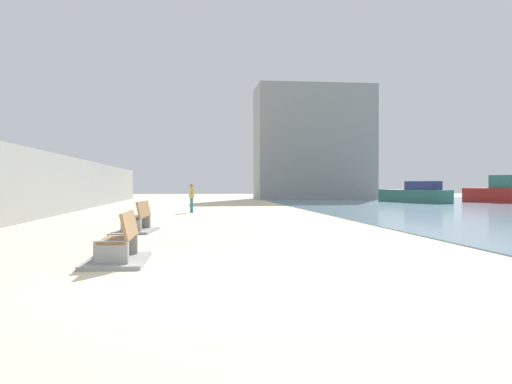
% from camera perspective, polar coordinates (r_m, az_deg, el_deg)
% --- Properties ---
extents(ground_plane, '(120.00, 120.00, 0.00)m').
position_cam_1_polar(ground_plane, '(26.30, -5.57, -2.48)').
color(ground_plane, beige).
extents(seawall, '(0.80, 64.00, 3.01)m').
position_cam_1_polar(seawall, '(27.17, -21.60, 0.75)').
color(seawall, gray).
rests_on(seawall, ground).
extents(bench_near, '(1.13, 2.11, 0.98)m').
position_cam_1_polar(bench_near, '(10.54, -14.56, -6.11)').
color(bench_near, gray).
rests_on(bench_near, ground).
extents(bench_far, '(1.33, 2.21, 0.98)m').
position_cam_1_polar(bench_far, '(17.19, -12.68, -3.44)').
color(bench_far, gray).
rests_on(bench_far, ground).
extents(person_walking, '(0.28, 0.50, 1.55)m').
position_cam_1_polar(person_walking, '(28.47, -6.96, -0.44)').
color(person_walking, teal).
rests_on(person_walking, ground).
extents(boat_far_left, '(4.43, 5.38, 2.25)m').
position_cam_1_polar(boat_far_left, '(47.78, 24.72, -0.03)').
color(boat_far_left, red).
rests_on(boat_far_left, water_bay).
extents(boat_nearest, '(3.70, 7.43, 1.75)m').
position_cam_1_polar(boat_nearest, '(45.34, 16.77, -0.24)').
color(boat_nearest, '#337060').
rests_on(boat_nearest, water_bay).
extents(harbor_building, '(12.00, 6.00, 11.68)m').
position_cam_1_polar(harbor_building, '(55.81, 6.20, 5.24)').
color(harbor_building, gray).
rests_on(harbor_building, ground).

